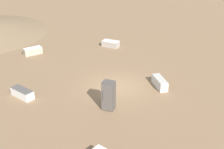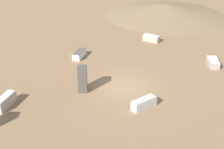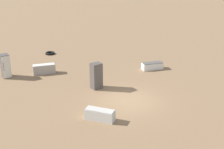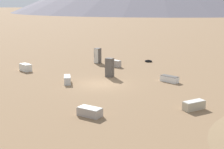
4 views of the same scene
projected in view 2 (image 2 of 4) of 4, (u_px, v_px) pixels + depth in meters
name	position (u px, v px, depth m)	size (l,w,h in m)	color
ground_plane	(124.00, 87.00, 23.01)	(1000.00, 1000.00, 0.00)	#846647
dirt_mound	(166.00, 10.00, 39.41)	(15.31, 15.31, 1.43)	#7F6647
discarded_fridge_0	(151.00, 38.00, 31.27)	(1.63, 1.59, 0.64)	#B2A88E
discarded_fridge_1	(79.00, 54.00, 27.71)	(1.87, 1.47, 0.59)	white
discarded_fridge_2	(144.00, 103.00, 20.31)	(1.24, 1.87, 0.69)	silver
discarded_fridge_3	(5.00, 101.00, 20.43)	(1.84, 1.39, 0.78)	#A89E93
discarded_fridge_5	(213.00, 62.00, 26.14)	(1.78, 1.24, 0.59)	#A89E93
discarded_fridge_7	(83.00, 79.00, 22.02)	(0.86, 0.79, 1.92)	#4C4742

